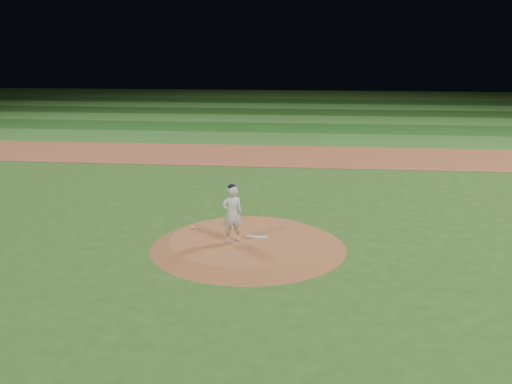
# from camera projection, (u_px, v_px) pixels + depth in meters

# --- Properties ---
(ground) EXTENTS (120.00, 120.00, 0.00)m
(ground) POSITION_uv_depth(u_px,v_px,m) (248.00, 247.00, 16.09)
(ground) COLOR #2B551B
(ground) RESTS_ON ground
(infield_dirt_band) EXTENTS (70.00, 6.00, 0.02)m
(infield_dirt_band) POSITION_uv_depth(u_px,v_px,m) (281.00, 156.00, 29.57)
(infield_dirt_band) COLOR brown
(infield_dirt_band) RESTS_ON ground
(outfield_stripe_0) EXTENTS (70.00, 5.00, 0.02)m
(outfield_stripe_0) POSITION_uv_depth(u_px,v_px,m) (287.00, 139.00, 34.87)
(outfield_stripe_0) COLOR #2E6324
(outfield_stripe_0) RESTS_ON ground
(outfield_stripe_1) EXTENTS (70.00, 5.00, 0.02)m
(outfield_stripe_1) POSITION_uv_depth(u_px,v_px,m) (291.00, 128.00, 39.68)
(outfield_stripe_1) COLOR #1B4A17
(outfield_stripe_1) RESTS_ON ground
(outfield_stripe_2) EXTENTS (70.00, 5.00, 0.02)m
(outfield_stripe_2) POSITION_uv_depth(u_px,v_px,m) (294.00, 119.00, 44.50)
(outfield_stripe_2) COLOR #316625
(outfield_stripe_2) RESTS_ON ground
(outfield_stripe_3) EXTENTS (70.00, 5.00, 0.02)m
(outfield_stripe_3) POSITION_uv_depth(u_px,v_px,m) (297.00, 112.00, 49.31)
(outfield_stripe_3) COLOR #193E14
(outfield_stripe_3) RESTS_ON ground
(outfield_stripe_4) EXTENTS (70.00, 5.00, 0.02)m
(outfield_stripe_4) POSITION_uv_depth(u_px,v_px,m) (299.00, 106.00, 54.13)
(outfield_stripe_4) COLOR #356C27
(outfield_stripe_4) RESTS_ON ground
(outfield_stripe_5) EXTENTS (70.00, 5.00, 0.02)m
(outfield_stripe_5) POSITION_uv_depth(u_px,v_px,m) (301.00, 101.00, 58.95)
(outfield_stripe_5) COLOR #174014
(outfield_stripe_5) RESTS_ON ground
(pitchers_mound) EXTENTS (5.50, 5.50, 0.25)m
(pitchers_mound) POSITION_uv_depth(u_px,v_px,m) (248.00, 243.00, 16.05)
(pitchers_mound) COLOR #96552E
(pitchers_mound) RESTS_ON ground
(pitching_rubber) EXTENTS (0.61, 0.20, 0.03)m
(pitching_rubber) POSITION_uv_depth(u_px,v_px,m) (257.00, 237.00, 16.12)
(pitching_rubber) COLOR silver
(pitching_rubber) RESTS_ON pitchers_mound
(rosin_bag) EXTENTS (0.12, 0.12, 0.07)m
(rosin_bag) POSITION_uv_depth(u_px,v_px,m) (193.00, 228.00, 16.90)
(rosin_bag) COLOR silver
(rosin_bag) RESTS_ON pitchers_mound
(pitcher_on_mound) EXTENTS (0.68, 0.57, 1.64)m
(pitcher_on_mound) POSITION_uv_depth(u_px,v_px,m) (232.00, 213.00, 15.60)
(pitcher_on_mound) COLOR white
(pitcher_on_mound) RESTS_ON pitchers_mound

